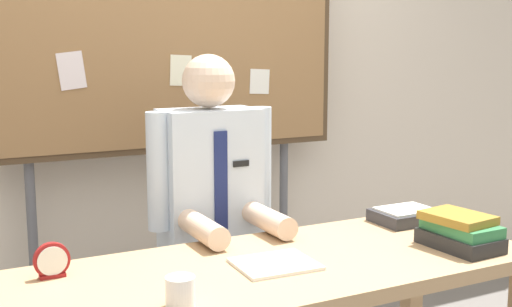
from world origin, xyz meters
The scene contains 9 objects.
back_wall centered at (0.00, 1.27, 1.35)m, with size 6.40×0.08×2.70m, color beige.
desk centered at (0.00, 0.00, 0.66)m, with size 1.81×0.71×0.75m.
person centered at (0.00, 0.59, 0.68)m, with size 0.55×0.56×1.45m.
bulletin_board centered at (0.00, 1.07, 1.58)m, with size 1.75×0.09×2.23m.
book_stack centered at (0.66, -0.15, 0.81)m, with size 0.20×0.29×0.13m.
open_notebook centered at (-0.03, -0.02, 0.76)m, with size 0.26×0.22×0.01m, color white.
desk_clock centered at (-0.71, 0.21, 0.81)m, with size 0.11×0.04×0.11m.
coffee_mug centered at (-0.44, -0.21, 0.80)m, with size 0.08×0.08×0.09m, color white.
paper_tray centered at (0.72, 0.22, 0.78)m, with size 0.26×0.20×0.06m.
Camera 1 is at (-1.05, -1.86, 1.48)m, focal length 45.90 mm.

